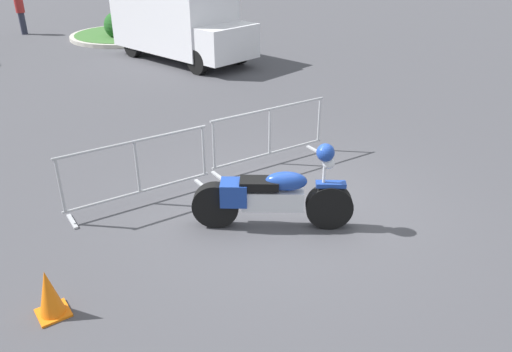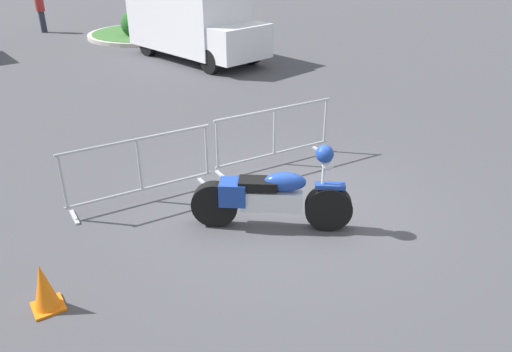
# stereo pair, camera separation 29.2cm
# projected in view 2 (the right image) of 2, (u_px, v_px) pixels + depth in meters

# --- Properties ---
(ground_plane) EXTENTS (120.00, 120.00, 0.00)m
(ground_plane) POSITION_uv_depth(u_px,v_px,m) (286.00, 209.00, 7.73)
(ground_plane) COLOR #424247
(motorcycle) EXTENTS (1.95, 1.54, 1.30)m
(motorcycle) POSITION_uv_depth(u_px,v_px,m) (271.00, 196.00, 7.06)
(motorcycle) COLOR black
(motorcycle) RESTS_ON ground
(crowd_barrier_near) EXTENTS (2.38, 0.55, 1.07)m
(crowd_barrier_near) POSITION_uv_depth(u_px,v_px,m) (140.00, 169.00, 7.71)
(crowd_barrier_near) COLOR #9EA0A5
(crowd_barrier_near) RESTS_ON ground
(crowd_barrier_far) EXTENTS (2.38, 0.55, 1.07)m
(crowd_barrier_far) POSITION_uv_depth(u_px,v_px,m) (274.00, 135.00, 8.96)
(crowd_barrier_far) COLOR #9EA0A5
(crowd_barrier_far) RESTS_ON ground
(delivery_van) EXTENTS (2.90, 5.29, 2.31)m
(delivery_van) POSITION_uv_depth(u_px,v_px,m) (192.00, 20.00, 16.04)
(delivery_van) COLOR silver
(delivery_van) RESTS_ON ground
(pedestrian) EXTENTS (0.47, 0.47, 1.69)m
(pedestrian) POSITION_uv_depth(u_px,v_px,m) (40.00, 9.00, 20.32)
(pedestrian) COLOR #262838
(pedestrian) RESTS_ON ground
(planter_island) EXTENTS (4.37, 4.37, 1.19)m
(planter_island) POSITION_uv_depth(u_px,v_px,m) (149.00, 29.00, 19.72)
(planter_island) COLOR #ADA89E
(planter_island) RESTS_ON ground
(traffic_cone) EXTENTS (0.34, 0.34, 0.59)m
(traffic_cone) POSITION_uv_depth(u_px,v_px,m) (44.00, 288.00, 5.59)
(traffic_cone) COLOR orange
(traffic_cone) RESTS_ON ground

